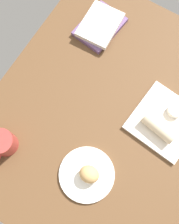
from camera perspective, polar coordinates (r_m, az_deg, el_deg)
The scene contains 8 objects.
dining_table at distance 113.41cm, azimuth 3.79°, elevation -0.49°, with size 110.00×90.00×4.00cm, color brown.
round_plate at distance 106.58cm, azimuth -0.56°, elevation -12.60°, with size 20.75×20.75×1.40cm, color white.
scone_pastry at distance 102.74cm, azimuth -0.05°, elevation -12.56°, with size 7.32×6.30×6.28cm, color tan.
square_plate at distance 113.40cm, azimuth 15.03°, elevation -1.86°, with size 23.97×23.97×1.60cm, color silver.
sauce_cup at distance 113.29cm, azimuth 17.02°, elevation 0.32°, with size 5.66×5.66×2.78cm.
breakfast_wrap at distance 108.52cm, azimuth 14.08°, elevation -2.99°, with size 5.70×5.70×13.44cm, color beige.
book_stack at distance 125.33cm, azimuth 2.14°, elevation 17.14°, with size 22.43×17.51×4.33cm.
coffee_mug at distance 108.68cm, azimuth -17.25°, elevation -6.17°, with size 14.04×9.28×9.09cm.
Camera 1 is at (-29.55, -9.16, 111.11)cm, focal length 44.90 mm.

